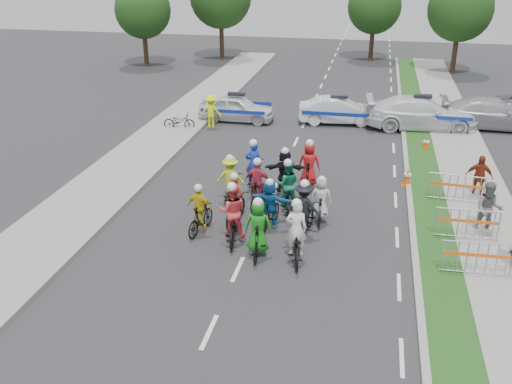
% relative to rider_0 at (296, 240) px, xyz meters
% --- Properties ---
extents(ground, '(90.00, 90.00, 0.00)m').
position_rel_rider_0_xyz_m(ground, '(-1.57, -0.93, -0.67)').
color(ground, '#28282B').
rests_on(ground, ground).
extents(curb_right, '(0.20, 60.00, 0.12)m').
position_rel_rider_0_xyz_m(curb_right, '(3.53, 4.07, -0.61)').
color(curb_right, gray).
rests_on(curb_right, ground).
extents(grass_strip, '(1.20, 60.00, 0.11)m').
position_rel_rider_0_xyz_m(grass_strip, '(4.23, 4.07, -0.62)').
color(grass_strip, '#1F4014').
rests_on(grass_strip, ground).
extents(sidewalk_right, '(2.40, 60.00, 0.13)m').
position_rel_rider_0_xyz_m(sidewalk_right, '(6.03, 4.07, -0.61)').
color(sidewalk_right, gray).
rests_on(sidewalk_right, ground).
extents(sidewalk_left, '(3.00, 60.00, 0.13)m').
position_rel_rider_0_xyz_m(sidewalk_left, '(-8.07, 4.07, -0.61)').
color(sidewalk_left, gray).
rests_on(sidewalk_left, ground).
extents(rider_0, '(1.02, 2.09, 2.04)m').
position_rel_rider_0_xyz_m(rider_0, '(0.00, 0.00, 0.00)').
color(rider_0, black).
rests_on(rider_0, ground).
extents(rider_1, '(0.85, 1.89, 1.95)m').
position_rel_rider_0_xyz_m(rider_1, '(-1.15, 0.02, 0.09)').
color(rider_1, black).
rests_on(rider_1, ground).
extents(rider_2, '(1.00, 2.10, 2.06)m').
position_rel_rider_0_xyz_m(rider_2, '(-2.12, 0.77, 0.09)').
color(rider_2, black).
rests_on(rider_2, ground).
extents(rider_3, '(0.94, 1.73, 1.76)m').
position_rel_rider_0_xyz_m(rider_3, '(-3.30, 1.10, 0.01)').
color(rider_3, black).
rests_on(rider_3, ground).
extents(rider_4, '(1.21, 2.05, 1.99)m').
position_rel_rider_0_xyz_m(rider_4, '(0.02, 1.60, 0.10)').
color(rider_4, black).
rests_on(rider_4, ground).
extents(rider_5, '(1.49, 1.77, 1.79)m').
position_rel_rider_0_xyz_m(rider_5, '(-1.15, 1.93, 0.09)').
color(rider_5, black).
rests_on(rider_5, ground).
extents(rider_6, '(0.81, 1.85, 1.83)m').
position_rel_rider_0_xyz_m(rider_6, '(-2.38, 2.11, -0.06)').
color(rider_6, black).
rests_on(rider_6, ground).
extents(rider_7, '(0.75, 1.67, 1.73)m').
position_rel_rider_0_xyz_m(rider_7, '(0.46, 2.67, 0.01)').
color(rider_7, black).
rests_on(rider_7, ground).
extents(rider_8, '(0.98, 2.02, 1.98)m').
position_rel_rider_0_xyz_m(rider_8, '(-0.78, 3.37, 0.06)').
color(rider_8, black).
rests_on(rider_8, ground).
extents(rider_9, '(0.99, 1.86, 1.92)m').
position_rel_rider_0_xyz_m(rider_9, '(-1.86, 3.42, 0.07)').
color(rider_9, black).
rests_on(rider_9, ground).
extents(rider_10, '(1.04, 1.84, 1.87)m').
position_rel_rider_0_xyz_m(rider_10, '(-2.92, 3.66, 0.06)').
color(rider_10, black).
rests_on(rider_10, ground).
extents(rider_11, '(1.58, 1.89, 1.92)m').
position_rel_rider_0_xyz_m(rider_11, '(-1.10, 4.70, 0.14)').
color(rider_11, black).
rests_on(rider_11, ground).
extents(rider_12, '(0.97, 2.09, 2.05)m').
position_rel_rider_0_xyz_m(rider_12, '(-2.35, 5.04, 0.00)').
color(rider_12, black).
rests_on(rider_12, ground).
extents(rider_13, '(0.85, 1.92, 2.02)m').
position_rel_rider_0_xyz_m(rider_13, '(-0.29, 5.52, 0.11)').
color(rider_13, black).
rests_on(rider_13, ground).
extents(police_car_0, '(4.05, 1.69, 1.37)m').
position_rel_rider_0_xyz_m(police_car_0, '(-5.19, 13.99, 0.02)').
color(police_car_0, white).
rests_on(police_car_0, ground).
extents(police_car_1, '(4.28, 1.93, 1.36)m').
position_rel_rider_0_xyz_m(police_car_1, '(0.17, 14.62, 0.01)').
color(police_car_1, white).
rests_on(police_car_1, ground).
extents(police_car_2, '(5.77, 2.76, 1.62)m').
position_rel_rider_0_xyz_m(police_car_2, '(4.36, 14.51, 0.14)').
color(police_car_2, white).
rests_on(police_car_2, ground).
extents(civilian_sedan, '(5.27, 2.17, 1.53)m').
position_rel_rider_0_xyz_m(civilian_sedan, '(7.99, 15.39, 0.09)').
color(civilian_sedan, '#A6A7AB').
rests_on(civilian_sedan, ground).
extents(spectator_1, '(0.95, 0.77, 1.82)m').
position_rel_rider_0_xyz_m(spectator_1, '(5.83, 2.88, 0.24)').
color(spectator_1, slate).
rests_on(spectator_1, ground).
extents(spectator_2, '(1.04, 0.58, 1.67)m').
position_rel_rider_0_xyz_m(spectator_2, '(5.98, 5.93, 0.17)').
color(spectator_2, maroon).
rests_on(spectator_2, ground).
extents(marshal_hiviz, '(1.13, 0.67, 1.73)m').
position_rel_rider_0_xyz_m(marshal_hiviz, '(-6.16, 12.45, 0.19)').
color(marshal_hiviz, '#E1FF0D').
rests_on(marshal_hiviz, ground).
extents(barrier_0, '(2.02, 0.57, 1.12)m').
position_rel_rider_0_xyz_m(barrier_0, '(5.13, 0.05, -0.11)').
color(barrier_0, '#A5A8AD').
rests_on(barrier_0, ground).
extents(barrier_1, '(2.00, 0.52, 1.12)m').
position_rel_rider_0_xyz_m(barrier_1, '(5.13, 2.24, -0.11)').
color(barrier_1, '#A5A8AD').
rests_on(barrier_1, ground).
extents(barrier_2, '(2.03, 0.66, 1.12)m').
position_rel_rider_0_xyz_m(barrier_2, '(5.13, 5.22, -0.11)').
color(barrier_2, '#A5A8AD').
rests_on(barrier_2, ground).
extents(cone_0, '(0.40, 0.40, 0.70)m').
position_rel_rider_0_xyz_m(cone_0, '(3.48, 6.61, -0.33)').
color(cone_0, '#F24C0C').
rests_on(cone_0, ground).
extents(cone_1, '(0.40, 0.40, 0.70)m').
position_rel_rider_0_xyz_m(cone_1, '(4.45, 10.99, -0.33)').
color(cone_1, '#F24C0C').
rests_on(cone_1, ground).
extents(parked_bike, '(1.66, 0.80, 0.84)m').
position_rel_rider_0_xyz_m(parked_bike, '(-7.72, 11.89, -0.25)').
color(parked_bike, black).
rests_on(parked_bike, ground).
extents(tree_0, '(4.20, 4.20, 6.30)m').
position_rel_rider_0_xyz_m(tree_0, '(-15.57, 27.07, 3.52)').
color(tree_0, '#382619').
rests_on(tree_0, ground).
extents(tree_1, '(4.55, 4.55, 6.82)m').
position_rel_rider_0_xyz_m(tree_1, '(7.43, 29.07, 3.87)').
color(tree_1, '#382619').
rests_on(tree_1, ground).
extents(tree_4, '(4.20, 4.20, 6.30)m').
position_rel_rider_0_xyz_m(tree_4, '(1.43, 33.07, 3.52)').
color(tree_4, '#382619').
rests_on(tree_4, ground).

